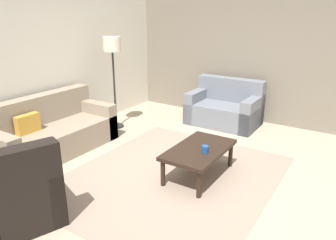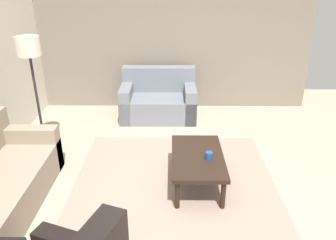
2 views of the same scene
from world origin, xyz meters
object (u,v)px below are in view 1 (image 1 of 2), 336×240
(ottoman, at_px, (3,177))
(cup, at_px, (205,149))
(armchair_leather, at_px, (17,199))
(lamp_standing, at_px, (113,54))
(couch_loveseat, at_px, (225,109))
(couch_main, at_px, (49,133))
(coffee_table, at_px, (199,151))

(ottoman, height_order, cup, cup)
(armchair_leather, bearing_deg, lamp_standing, 22.44)
(lamp_standing, bearing_deg, couch_loveseat, -51.31)
(couch_main, xyz_separation_m, ottoman, (-1.11, -0.53, -0.10))
(couch_main, relative_size, armchair_leather, 1.95)
(lamp_standing, bearing_deg, cup, -111.72)
(couch_main, xyz_separation_m, couch_loveseat, (2.77, -1.83, 0.00))
(couch_loveseat, bearing_deg, ottoman, 161.51)
(coffee_table, height_order, lamp_standing, lamp_standing)
(coffee_table, relative_size, lamp_standing, 0.64)
(armchair_leather, xyz_separation_m, coffee_table, (1.96, -1.08, 0.05))
(couch_main, bearing_deg, couch_loveseat, -33.34)
(couch_main, xyz_separation_m, coffee_table, (0.56, -2.39, 0.06))
(couch_main, distance_m, armchair_leather, 1.91)
(coffee_table, bearing_deg, lamp_standing, 69.08)
(couch_main, height_order, armchair_leather, armchair_leather)
(couch_loveseat, distance_m, ottoman, 4.10)
(armchair_leather, bearing_deg, cup, -32.92)
(coffee_table, height_order, cup, cup)
(couch_loveseat, bearing_deg, cup, -163.29)
(couch_loveseat, bearing_deg, coffee_table, -165.74)
(lamp_standing, bearing_deg, armchair_leather, -157.56)
(ottoman, bearing_deg, armchair_leather, -110.33)
(armchair_leather, distance_m, cup, 2.24)
(couch_loveseat, height_order, lamp_standing, lamp_standing)
(ottoman, xyz_separation_m, cup, (1.59, -1.99, 0.26))
(ottoman, xyz_separation_m, coffee_table, (1.67, -1.86, 0.16))
(couch_loveseat, xyz_separation_m, ottoman, (-3.88, 1.30, -0.10))
(ottoman, bearing_deg, lamp_standing, 8.72)
(armchair_leather, bearing_deg, coffee_table, -28.97)
(couch_loveseat, xyz_separation_m, cup, (-2.30, -0.69, 0.16))
(coffee_table, distance_m, lamp_standing, 2.63)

